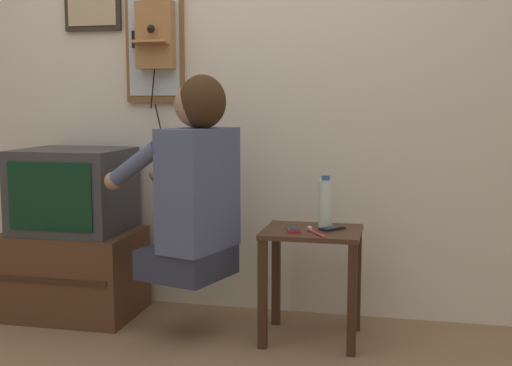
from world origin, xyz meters
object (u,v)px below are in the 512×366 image
object	(u,v)px
person	(194,183)
television	(74,190)
cell_phone_held	(294,230)
water_bottle	(325,203)
cell_phone_spare	(332,228)
toothbrush	(315,232)
wall_mirror	(155,34)
wall_phone_antique	(156,34)

from	to	relation	value
person	television	bearing A→B (deg)	91.77
cell_phone_held	water_bottle	size ratio (longest dim) A/B	0.54
cell_phone_spare	toothbrush	size ratio (longest dim) A/B	0.82
cell_phone_spare	toothbrush	xyz separation A→B (m)	(-0.06, -0.11, 0.00)
person	toothbrush	world-z (taller)	person
television	wall_mirror	size ratio (longest dim) A/B	0.75
water_bottle	cell_phone_held	bearing A→B (deg)	-134.53
cell_phone_spare	wall_phone_antique	bearing A→B (deg)	-158.99
person	television	size ratio (longest dim) A/B	1.75
wall_phone_antique	toothbrush	bearing A→B (deg)	-24.66
wall_mirror	cell_phone_held	bearing A→B (deg)	-26.56
person	cell_phone_spare	bearing A→B (deg)	-60.75
water_bottle	toothbrush	distance (m)	0.21
cell_phone_held	toothbrush	size ratio (longest dim) A/B	0.82
cell_phone_spare	water_bottle	xyz separation A→B (m)	(-0.04, 0.07, 0.11)
wall_mirror	cell_phone_held	distance (m)	1.33
person	wall_phone_antique	size ratio (longest dim) A/B	1.23
wall_phone_antique	cell_phone_held	bearing A→B (deg)	-24.87
water_bottle	cell_phone_spare	bearing A→B (deg)	-59.06
cell_phone_spare	person	bearing A→B (deg)	-130.10
wall_phone_antique	toothbrush	distance (m)	1.38
wall_phone_antique	water_bottle	size ratio (longest dim) A/B	3.14
cell_phone_held	television	bearing A→B (deg)	161.02
toothbrush	cell_phone_held	bearing A→B (deg)	125.74
person	cell_phone_spare	size ratio (longest dim) A/B	7.11
television	cell_phone_spare	distance (m)	1.38
wall_phone_antique	wall_mirror	distance (m)	0.05
wall_mirror	television	bearing A→B (deg)	-143.79
person	toothbrush	xyz separation A→B (m)	(0.57, 0.02, -0.21)
wall_mirror	water_bottle	xyz separation A→B (m)	(0.96, -0.28, -0.84)
toothbrush	television	bearing A→B (deg)	140.32
toothbrush	person	bearing A→B (deg)	150.42
wall_phone_antique	toothbrush	world-z (taller)	wall_phone_antique
television	toothbrush	bearing A→B (deg)	-8.49
television	wall_phone_antique	size ratio (longest dim) A/B	0.70
cell_phone_held	water_bottle	xyz separation A→B (m)	(0.13, 0.13, 0.11)
water_bottle	person	bearing A→B (deg)	-161.86
cell_phone_held	toothbrush	bearing A→B (deg)	-34.95
television	water_bottle	distance (m)	1.33
cell_phone_held	wall_mirror	bearing A→B (deg)	141.55
wall_mirror	water_bottle	world-z (taller)	wall_mirror
wall_phone_antique	toothbrush	xyz separation A→B (m)	(0.92, -0.42, -0.95)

